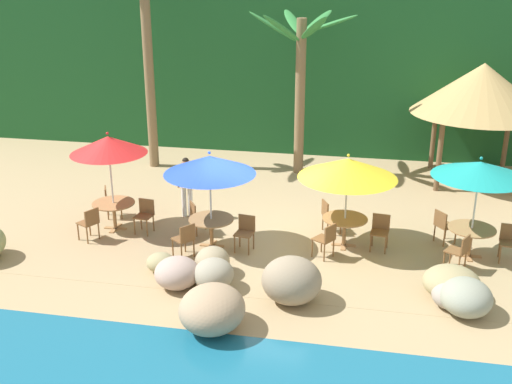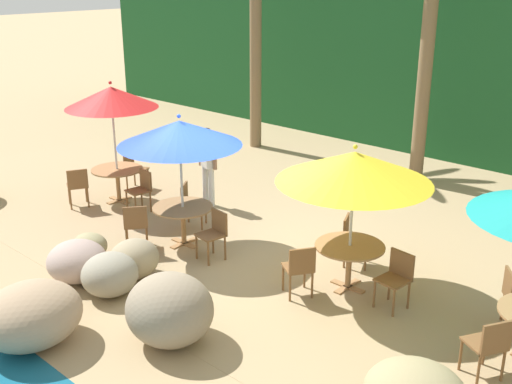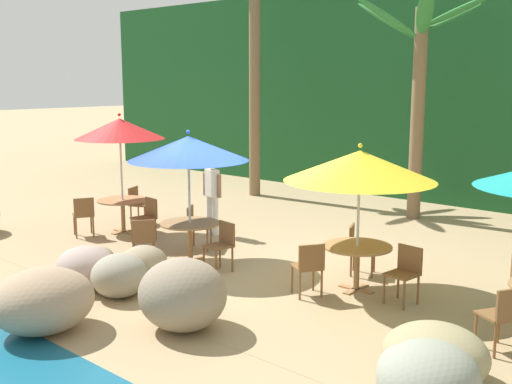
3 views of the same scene
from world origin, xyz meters
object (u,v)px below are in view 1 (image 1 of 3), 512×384
(chair_red_inland, at_px, (110,200))
(dining_table_yellow, at_px, (345,223))
(umbrella_red, at_px, (108,145))
(chair_blue_inland, at_px, (197,215))
(chair_yellow_inland, at_px, (329,214))
(dining_table_red, at_px, (114,207))
(waiter_in_white, at_px, (186,183))
(dining_table_teal, at_px, (471,233))
(chair_red_left, at_px, (90,222))
(chair_yellow_left, at_px, (326,238))
(chair_teal_seaward, at_px, (509,240))
(umbrella_yellow, at_px, (348,168))
(palapa_hut, at_px, (482,89))
(chair_blue_seaward, at_px, (245,230))
(chair_blue_left, at_px, (185,238))
(chair_teal_inland, at_px, (443,224))
(chair_teal_left, at_px, (460,250))
(umbrella_teal, at_px, (480,169))
(umbrella_blue, at_px, (210,165))
(chair_red_seaward, at_px, (145,213))
(dining_table_blue, at_px, (211,223))
(palm_tree_nearest, at_px, (146,31))

(chair_red_inland, distance_m, dining_table_yellow, 6.41)
(umbrella_red, distance_m, chair_blue_inland, 2.84)
(chair_yellow_inland, bearing_deg, dining_table_red, -171.24)
(dining_table_yellow, bearing_deg, waiter_in_white, 166.41)
(dining_table_teal, bearing_deg, chair_red_left, -174.55)
(chair_yellow_left, distance_m, chair_teal_seaward, 4.25)
(umbrella_red, xyz_separation_m, umbrella_yellow, (5.95, 0.12, -0.27))
(dining_table_teal, distance_m, palapa_hut, 6.23)
(chair_blue_seaward, relative_size, chair_blue_left, 1.00)
(chair_red_left, bearing_deg, chair_blue_left, -10.23)
(chair_teal_inland, bearing_deg, dining_table_yellow, -165.94)
(chair_teal_inland, bearing_deg, chair_yellow_left, -153.75)
(dining_table_red, relative_size, chair_teal_left, 1.26)
(waiter_in_white, bearing_deg, chair_blue_left, -74.04)
(umbrella_teal, bearing_deg, chair_yellow_left, -167.72)
(umbrella_red, relative_size, umbrella_blue, 1.07)
(chair_red_seaward, relative_size, chair_blue_seaward, 1.00)
(umbrella_teal, distance_m, chair_teal_left, 1.88)
(chair_teal_left, height_order, palapa_hut, palapa_hut)
(dining_table_yellow, distance_m, chair_teal_inland, 2.46)
(chair_yellow_inland, relative_size, palapa_hut, 0.21)
(chair_teal_left, bearing_deg, chair_red_inland, 170.85)
(chair_teal_inland, bearing_deg, chair_red_left, -170.05)
(chair_blue_seaward, distance_m, waiter_in_white, 2.68)
(dining_table_blue, bearing_deg, dining_table_teal, 5.75)
(chair_teal_seaward, xyz_separation_m, palapa_hut, (-0.10, 5.73, 2.44))
(palapa_hut, bearing_deg, chair_blue_seaward, -133.51)
(chair_blue_seaward, bearing_deg, chair_red_inland, 162.06)
(dining_table_red, height_order, dining_table_yellow, same)
(chair_blue_inland, xyz_separation_m, chair_yellow_inland, (3.29, 0.73, 0.00))
(chair_teal_inland, distance_m, palapa_hut, 5.80)
(chair_teal_inland, height_order, palapa_hut, palapa_hut)
(chair_red_left, xyz_separation_m, chair_blue_seaward, (3.92, 0.23, 0.00))
(chair_yellow_left, relative_size, chair_teal_seaward, 1.00)
(chair_red_inland, bearing_deg, umbrella_blue, -21.89)
(dining_table_red, bearing_deg, umbrella_teal, 0.50)
(chair_blue_seaward, xyz_separation_m, chair_teal_left, (4.95, -0.14, 0.00))
(palapa_hut, bearing_deg, waiter_in_white, -150.03)
(umbrella_red, distance_m, chair_blue_seaward, 4.07)
(umbrella_yellow, bearing_deg, chair_yellow_inland, 121.32)
(umbrella_blue, height_order, chair_blue_left, umbrella_blue)
(umbrella_blue, bearing_deg, chair_blue_left, -121.14)
(chair_yellow_left, xyz_separation_m, umbrella_teal, (3.33, 0.73, 1.67))
(chair_teal_left, xyz_separation_m, waiter_in_white, (-6.95, 1.87, 0.47))
(chair_yellow_inland, height_order, chair_yellow_left, same)
(palapa_hut, bearing_deg, dining_table_blue, -137.42)
(chair_blue_inland, xyz_separation_m, palm_tree_nearest, (-3.06, 5.22, 4.01))
(palm_tree_nearest, bearing_deg, chair_teal_left, -32.70)
(chair_blue_left, height_order, chair_teal_seaward, same)
(chair_red_inland, height_order, dining_table_teal, chair_red_inland)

